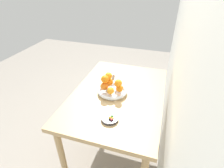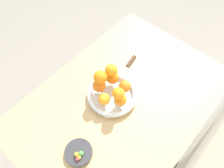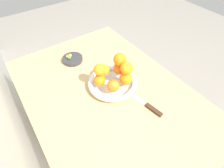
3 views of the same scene
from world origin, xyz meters
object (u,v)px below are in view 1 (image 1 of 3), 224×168
object	(u,v)px
orange_3	(104,86)
candy_ball_1	(110,118)
candy_ball_0	(112,119)
knife	(112,81)
orange_5	(105,79)
candy_ball_2	(112,120)
orange_2	(109,82)
orange_1	(118,84)
orange_4	(111,91)
orange_0	(119,89)
candy_ball_3	(112,116)
fruit_bowl	(112,91)
candy_dish	(110,118)
orange_6	(109,76)
orange_7	(118,83)
dining_table	(118,101)

from	to	relation	value
orange_3	candy_ball_1	world-z (taller)	orange_3
candy_ball_0	knife	size ratio (longest dim) A/B	0.06
orange_5	candy_ball_2	world-z (taller)	orange_5
candy_ball_1	knife	bearing A→B (deg)	-164.52
knife	orange_3	bearing A→B (deg)	-1.53
orange_2	orange_3	world-z (taller)	orange_3
orange_1	candy_ball_2	world-z (taller)	orange_1
orange_1	orange_3	size ratio (longest dim) A/B	0.92
orange_4	orange_1	bearing A→B (deg)	166.53
orange_0	orange_3	size ratio (longest dim) A/B	0.88
candy_ball_1	candy_ball_3	distance (m)	0.02
knife	orange_1	bearing A→B (deg)	36.01
orange_1	candy_ball_2	size ratio (longest dim) A/B	3.81
fruit_bowl	candy_ball_3	bearing A→B (deg)	16.98
orange_4	orange_2	bearing A→B (deg)	-157.03
orange_4	candy_ball_1	world-z (taller)	orange_4
candy_dish	candy_ball_3	size ratio (longest dim) A/B	5.62
orange_5	candy_ball_1	bearing A→B (deg)	24.57
orange_5	orange_0	bearing A→B (deg)	91.24
orange_3	candy_ball_0	distance (m)	0.35
orange_1	knife	xyz separation A→B (m)	(-0.13, -0.09, -0.07)
orange_3	orange_5	bearing A→B (deg)	146.91
orange_1	orange_2	xyz separation A→B (m)	(0.00, -0.08, 0.00)
orange_2	orange_6	xyz separation A→B (m)	(0.00, -0.00, 0.06)
orange_4	candy_ball_3	world-z (taller)	orange_4
candy_dish	candy_ball_0	size ratio (longest dim) A/B	7.38
orange_6	orange_7	distance (m)	0.13
orange_2	candy_ball_0	world-z (taller)	orange_2
candy_dish	candy_ball_0	world-z (taller)	candy_ball_0
candy_ball_2	candy_ball_3	bearing A→B (deg)	-172.32
orange_1	candy_ball_2	distance (m)	0.40
orange_3	dining_table	bearing A→B (deg)	111.96
orange_4	orange_6	size ratio (longest dim) A/B	0.97
orange_2	candy_ball_0	distance (m)	0.41
orange_1	orange_0	bearing A→B (deg)	24.44
fruit_bowl	orange_6	bearing A→B (deg)	-134.39
orange_1	orange_2	bearing A→B (deg)	-88.59
dining_table	orange_7	bearing A→B (deg)	13.44
candy_dish	orange_1	size ratio (longest dim) A/B	2.00
candy_dish	orange_3	size ratio (longest dim) A/B	1.83
orange_5	orange_6	distance (m)	0.07
candy_dish	fruit_bowl	bearing A→B (deg)	-166.07
orange_0	orange_6	distance (m)	0.15
dining_table	knife	size ratio (longest dim) A/B	4.23
orange_6	fruit_bowl	bearing A→B (deg)	45.61
orange_2	candy_ball_3	size ratio (longest dim) A/B	3.01
fruit_bowl	candy_dish	bearing A→B (deg)	13.93
orange_5	orange_6	xyz separation A→B (m)	(-0.07, 0.01, -0.00)
orange_2	candy_ball_1	xyz separation A→B (m)	(0.38, 0.13, -0.04)
orange_5	orange_4	bearing A→B (deg)	53.78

